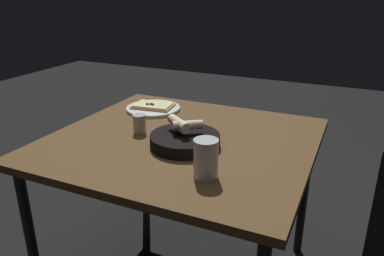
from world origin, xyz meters
TOP-DOWN VIEW (x-y plane):
  - dining_table at (0.00, 0.00)m, footprint 0.95×1.02m
  - pizza_plate at (0.26, 0.28)m, footprint 0.26×0.26m
  - bread_basket at (-0.06, -0.05)m, footprint 0.26×0.26m
  - beer_glass at (-0.26, -0.21)m, footprint 0.08×0.08m
  - pepper_shaker at (-0.02, 0.18)m, footprint 0.05×0.05m

SIDE VIEW (x-z plane):
  - dining_table at x=0.00m, z-range 0.29..1.00m
  - pizza_plate at x=0.26m, z-range 0.70..0.74m
  - bread_basket at x=-0.06m, z-range 0.68..0.78m
  - pepper_shaker at x=-0.02m, z-range 0.70..0.78m
  - beer_glass at x=-0.26m, z-range 0.70..0.82m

